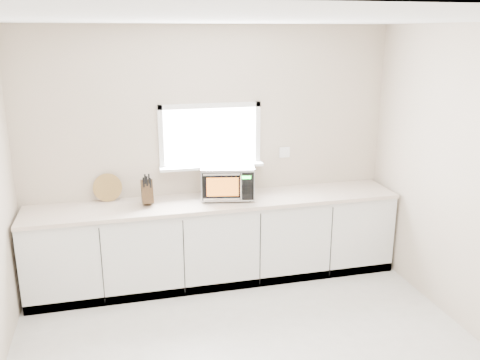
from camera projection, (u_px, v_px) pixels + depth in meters
name	position (u px, v px, depth m)	size (l,w,h in m)	color
back_wall	(210.00, 153.00, 5.50)	(4.00, 0.17, 2.70)	beige
cabinets	(217.00, 242.00, 5.48)	(3.92, 0.60, 0.88)	silver
countertop	(216.00, 202.00, 5.34)	(3.92, 0.64, 0.04)	beige
microwave	(227.00, 181.00, 5.38)	(0.62, 0.53, 0.36)	black
knife_block	(147.00, 191.00, 5.16)	(0.11, 0.24, 0.34)	#412D17
cutting_board	(108.00, 188.00, 5.27)	(0.30, 0.30, 0.02)	olive
coffee_grinder	(245.00, 189.00, 5.38)	(0.15, 0.15, 0.21)	#B5B7BD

